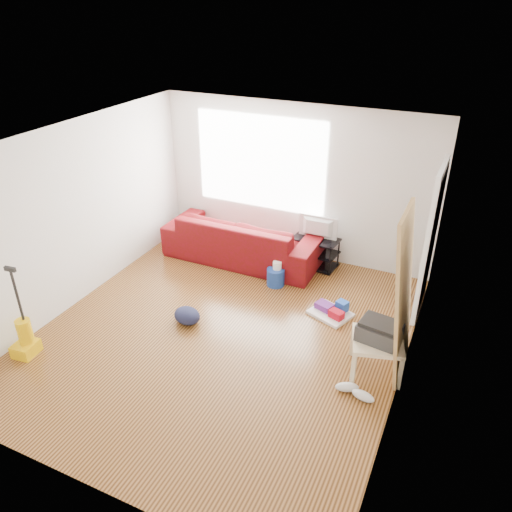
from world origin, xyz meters
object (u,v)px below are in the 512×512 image
at_px(cleaning_tray, 332,311).
at_px(backpack, 188,322).
at_px(bucket, 275,285).
at_px(sofa, 243,258).
at_px(side_table, 377,344).
at_px(tv_stand, 315,252).
at_px(vacuum, 25,338).

height_order(cleaning_tray, backpack, cleaning_tray).
bearing_deg(backpack, bucket, 79.48).
distance_m(sofa, side_table, 3.22).
height_order(tv_stand, vacuum, vacuum).
bearing_deg(cleaning_tray, backpack, -150.22).
xyz_separation_m(tv_stand, vacuum, (-2.50, -3.57, -0.03)).
xyz_separation_m(tv_stand, bucket, (-0.34, -0.82, -0.25)).
xyz_separation_m(tv_stand, cleaning_tray, (0.66, -1.22, -0.20)).
xyz_separation_m(sofa, bucket, (0.81, -0.55, 0.00)).
relative_size(sofa, vacuum, 2.13).
height_order(bucket, backpack, bucket).
relative_size(tv_stand, cleaning_tray, 1.16).
height_order(tv_stand, bucket, tv_stand).
bearing_deg(sofa, backpack, 93.17).
xyz_separation_m(bucket, vacuum, (-2.15, -2.75, 0.22)).
distance_m(side_table, backpack, 2.54).
xyz_separation_m(side_table, cleaning_tray, (-0.79, 0.89, -0.33)).
distance_m(bucket, cleaning_tray, 1.09).
bearing_deg(side_table, tv_stand, 124.64).
relative_size(side_table, bucket, 2.57).
xyz_separation_m(sofa, vacuum, (-1.34, -3.30, 0.22)).
bearing_deg(tv_stand, sofa, -160.59).
bearing_deg(bucket, backpack, -117.08).
distance_m(cleaning_tray, vacuum, 3.94).
bearing_deg(sofa, tv_stand, -166.88).
bearing_deg(sofa, bucket, 146.16).
xyz_separation_m(backpack, vacuum, (-1.45, -1.37, 0.22)).
bearing_deg(side_table, vacuum, -159.64).
bearing_deg(bucket, side_table, -35.64).
relative_size(sofa, bucket, 9.42).
relative_size(side_table, cleaning_tray, 1.07).
bearing_deg(vacuum, side_table, 13.25).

